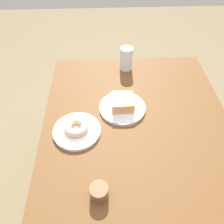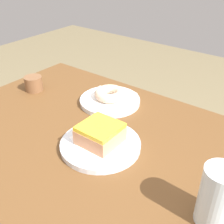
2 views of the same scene
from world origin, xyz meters
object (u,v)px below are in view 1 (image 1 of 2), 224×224
object	(u,v)px
donut_glazed_square	(123,102)
water_glass	(126,59)
donut_sugar_ring	(76,127)
sugar_jar	(99,192)
plate_sugar_ring	(77,131)
plate_glazed_square	(122,108)

from	to	relation	value
donut_glazed_square	water_glass	xyz separation A→B (m)	(-0.31, 0.04, 0.02)
donut_sugar_ring	sugar_jar	world-z (taller)	sugar_jar
donut_glazed_square	plate_sugar_ring	world-z (taller)	donut_glazed_square
plate_glazed_square	sugar_jar	xyz separation A→B (m)	(0.39, -0.11, 0.02)
donut_sugar_ring	water_glass	size ratio (longest dim) A/B	0.80
sugar_jar	donut_sugar_ring	bearing A→B (deg)	-161.49
donut_sugar_ring	plate_glazed_square	bearing A→B (deg)	121.94
donut_glazed_square	sugar_jar	distance (m)	0.41
donut_glazed_square	donut_sugar_ring	world-z (taller)	donut_glazed_square
plate_sugar_ring	plate_glazed_square	bearing A→B (deg)	121.94
water_glass	plate_glazed_square	bearing A→B (deg)	-7.84
donut_sugar_ring	sugar_jar	distance (m)	0.28
water_glass	donut_sugar_ring	bearing A→B (deg)	-29.15
plate_glazed_square	water_glass	xyz separation A→B (m)	(-0.31, 0.04, 0.05)
donut_sugar_ring	water_glass	distance (m)	0.49
donut_glazed_square	donut_sugar_ring	distance (m)	0.23
donut_glazed_square	sugar_jar	bearing A→B (deg)	-15.29
donut_glazed_square	sugar_jar	xyz separation A→B (m)	(0.39, -0.11, -0.02)
donut_sugar_ring	water_glass	bearing A→B (deg)	150.85
plate_sugar_ring	water_glass	world-z (taller)	water_glass
donut_glazed_square	plate_sugar_ring	bearing A→B (deg)	-58.06
plate_glazed_square	donut_sugar_ring	size ratio (longest dim) A/B	2.08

